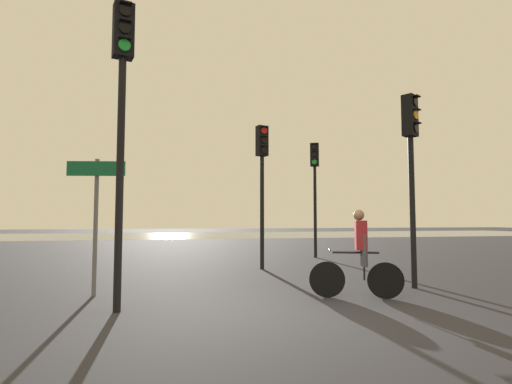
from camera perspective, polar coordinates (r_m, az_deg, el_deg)
name	(u,v)px	position (r m, az deg, el deg)	size (l,w,h in m)	color
ground_plane	(297,317)	(6.19, 5.86, -17.36)	(120.00, 120.00, 0.00)	#28282D
water_strip	(187,235)	(37.84, -9.78, -6.10)	(80.00, 16.00, 0.01)	slate
traffic_light_near_left	(122,97)	(6.96, -18.61, 12.80)	(0.37, 0.39, 4.96)	black
traffic_light_far_right	(315,178)	(15.55, 8.40, 2.05)	(0.39, 0.41, 4.40)	black
traffic_light_near_right	(411,152)	(9.26, 21.28, 5.31)	(0.40, 0.42, 4.13)	black
traffic_light_center	(262,169)	(11.84, 0.88, 3.37)	(0.37, 0.39, 4.23)	black
direction_sign_post	(96,206)	(8.19, -21.92, -1.86)	(1.09, 0.23, 2.60)	slate
cyclist	(359,253)	(7.67, 14.52, -8.46)	(1.62, 0.70, 1.62)	black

